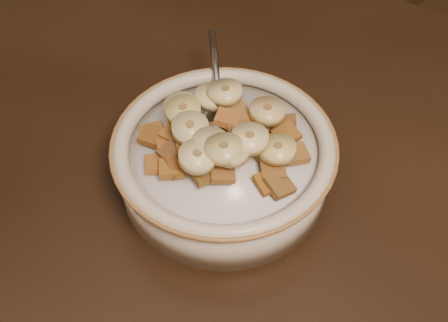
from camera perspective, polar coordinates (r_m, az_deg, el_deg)
The scene contains 48 objects.
table at distance 0.48m, azimuth 2.64°, elevation -14.59°, with size 1.40×0.90×0.04m, color black.
cereal_bowl at distance 0.51m, azimuth 0.00°, elevation -0.53°, with size 0.19×0.19×0.05m, color beige.
milk at distance 0.49m, azimuth 0.00°, elevation 1.13°, with size 0.16×0.16×0.00m, color silver.
spoon at distance 0.51m, azimuth -0.30°, elevation 4.04°, with size 0.03×0.05×0.01m, color #9399A1.
cereal_square_0 at distance 0.50m, azimuth 1.32°, elevation 4.98°, with size 0.02×0.02×0.01m, color olive.
cereal_square_1 at distance 0.49m, azimuth -5.12°, elevation 2.86°, with size 0.02×0.02×0.01m, color brown.
cereal_square_2 at distance 0.49m, azimuth 6.37°, elevation 2.67°, with size 0.02×0.02×0.01m, color brown.
cereal_square_3 at distance 0.48m, azimuth 7.32°, elevation 0.78°, with size 0.02×0.02×0.01m, color olive.
cereal_square_4 at distance 0.52m, azimuth -4.60°, elevation 5.13°, with size 0.02×0.02×0.01m, color brown.
cereal_square_5 at distance 0.48m, azimuth -2.79°, elevation 3.51°, with size 0.02×0.02×0.01m, color brown.
cereal_square_6 at distance 0.47m, azimuth -5.34°, elevation 1.01°, with size 0.02×0.02×0.01m, color brown.
cereal_square_7 at distance 0.47m, azimuth -2.65°, elevation 1.43°, with size 0.02×0.02×0.01m, color brown.
cereal_square_8 at distance 0.51m, azimuth 6.25°, elevation 3.71°, with size 0.02×0.02×0.01m, color brown.
cereal_square_9 at distance 0.46m, azimuth 5.72°, elevation -2.51°, with size 0.02×0.02×0.01m, color brown.
cereal_square_10 at distance 0.46m, azimuth 4.56°, elevation -2.16°, with size 0.02×0.02×0.01m, color brown.
cereal_square_11 at distance 0.46m, azimuth -1.99°, elevation -1.29°, with size 0.02×0.02×0.01m, color olive.
cereal_square_12 at distance 0.52m, azimuth -0.28°, elevation 6.25°, with size 0.02×0.02×0.01m, color #8F5B1D.
cereal_square_13 at distance 0.48m, azimuth -6.85°, elevation -0.32°, with size 0.02×0.02×0.01m, color #956021.
cereal_square_14 at distance 0.49m, azimuth 0.74°, elevation 4.17°, with size 0.02×0.02×0.01m, color olive.
cereal_square_15 at distance 0.46m, azimuth -0.17°, elevation -1.08°, with size 0.02×0.02×0.01m, color olive.
cereal_square_16 at distance 0.46m, azimuth -2.25°, elevation 0.36°, with size 0.02×0.02×0.01m, color brown.
cereal_square_17 at distance 0.46m, azimuth -4.43°, elevation -0.34°, with size 0.02×0.02×0.01m, color brown.
cereal_square_18 at distance 0.47m, azimuth -5.38°, elevation -0.71°, with size 0.02×0.02×0.01m, color #96671D.
cereal_square_19 at distance 0.49m, azimuth -7.29°, elevation 2.51°, with size 0.02×0.02×0.01m, color brown.
cereal_square_20 at distance 0.49m, azimuth 2.48°, elevation 3.90°, with size 0.02×0.02×0.01m, color #9D6219.
cereal_square_21 at distance 0.49m, azimuth -5.72°, elevation 1.86°, with size 0.02×0.02×0.01m, color brown.
cereal_square_22 at distance 0.47m, azimuth -3.67°, elevation 1.57°, with size 0.02×0.02×0.01m, color brown.
cereal_square_23 at distance 0.51m, azimuth -4.40°, elevation 4.95°, with size 0.02×0.02×0.01m, color brown.
cereal_square_24 at distance 0.47m, azimuth 4.84°, elevation 0.42°, with size 0.02×0.02×0.01m, color brown.
cereal_square_25 at distance 0.50m, azimuth 5.94°, elevation 3.10°, with size 0.02×0.02×0.01m, color brown.
cereal_square_26 at distance 0.48m, azimuth 0.32°, elevation 4.33°, with size 0.02×0.02×0.01m, color #985D25.
cereal_square_27 at distance 0.46m, azimuth 5.04°, elevation -0.94°, with size 0.02×0.02×0.01m, color brown.
cereal_square_28 at distance 0.50m, azimuth -7.26°, elevation 2.80°, with size 0.02×0.02×0.01m, color brown.
cereal_square_29 at distance 0.49m, azimuth 3.11°, elevation 3.73°, with size 0.02×0.02×0.01m, color #905F1E.
cereal_square_30 at distance 0.48m, azimuth -3.84°, elevation 2.98°, with size 0.02×0.02×0.01m, color brown.
cereal_square_31 at distance 0.50m, azimuth 3.58°, elevation 4.18°, with size 0.02×0.02×0.01m, color brown.
banana_slice_0 at distance 0.46m, azimuth -1.28°, elevation 1.76°, with size 0.03×0.03×0.01m, color beige.
banana_slice_1 at distance 0.46m, azimuth 2.63°, elevation 2.29°, with size 0.03×0.03×0.01m, color #FFE38F.
banana_slice_2 at distance 0.50m, azimuth 0.12°, elevation 6.99°, with size 0.03×0.03×0.01m, color #F6E47C.
banana_slice_3 at distance 0.50m, azimuth -4.38°, elevation 5.42°, with size 0.03×0.03×0.01m, color beige.
banana_slice_4 at distance 0.45m, azimuth 0.65°, elevation 1.07°, with size 0.03×0.03×0.01m, color #D8BB72.
banana_slice_5 at distance 0.45m, azimuth -0.02°, elevation 1.22°, with size 0.03×0.03×0.01m, color #D9CF6F.
banana_slice_6 at distance 0.51m, azimuth -1.20°, elevation 6.55°, with size 0.03×0.03×0.01m, color #FDDF8C.
banana_slice_7 at distance 0.47m, azimuth -3.45°, elevation 3.35°, with size 0.03×0.03×0.01m, color #C7BB77.
banana_slice_8 at distance 0.45m, azimuth -2.70°, elevation 0.44°, with size 0.03×0.03×0.01m, color #E1CB86.
banana_slice_9 at distance 0.47m, azimuth 5.45°, elevation 1.19°, with size 0.03×0.03×0.01m, color #CDBE63.
banana_slice_10 at distance 0.49m, azimuth -4.16°, elevation 5.14°, with size 0.03×0.03×0.01m, color #D2C767.
banana_slice_11 at distance 0.49m, azimuth 4.43°, elevation 5.07°, with size 0.03×0.03×0.01m, color tan.
Camera 1 is at (0.11, -0.18, 1.17)m, focal length 45.00 mm.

